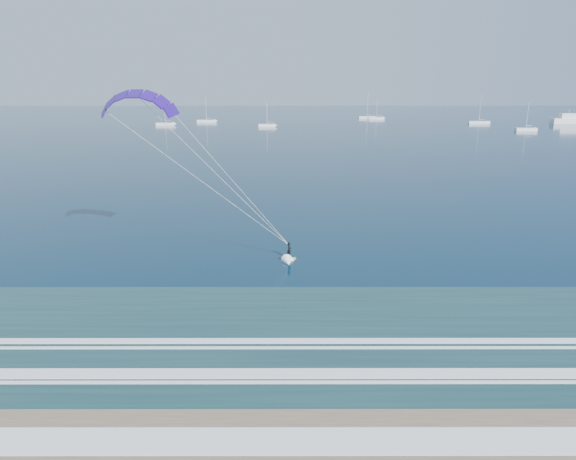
# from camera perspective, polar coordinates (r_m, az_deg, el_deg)

# --- Properties ---
(ground) EXTENTS (900.00, 900.00, 0.00)m
(ground) POSITION_cam_1_polar(r_m,az_deg,el_deg) (26.75, -6.61, -21.78)
(ground) COLOR #06273B
(ground) RESTS_ON ground
(kitesurfer_rig) EXTENTS (18.17, 5.50, 17.07)m
(kitesurfer_rig) POSITION_cam_1_polar(r_m,az_deg,el_deg) (46.70, -8.11, 6.31)
(kitesurfer_rig) COLOR #C5D118
(kitesurfer_rig) RESTS_ON ground
(motor_yacht) EXTENTS (16.53, 4.41, 6.63)m
(motor_yacht) POSITION_cam_1_polar(r_m,az_deg,el_deg) (270.56, 28.82, 10.69)
(motor_yacht) COLOR white
(motor_yacht) RESTS_ON ground
(sailboat_1) EXTENTS (7.99, 2.40, 11.08)m
(sailboat_1) POSITION_cam_1_polar(r_m,az_deg,el_deg) (233.35, -13.46, 11.39)
(sailboat_1) COLOR white
(sailboat_1) RESTS_ON ground
(sailboat_2) EXTENTS (8.89, 2.40, 11.97)m
(sailboat_2) POSITION_cam_1_polar(r_m,az_deg,el_deg) (250.25, -9.04, 11.88)
(sailboat_2) COLOR white
(sailboat_2) RESTS_ON ground
(sailboat_3) EXTENTS (7.02, 2.40, 9.97)m
(sailboat_3) POSITION_cam_1_polar(r_m,az_deg,el_deg) (219.20, -2.35, 11.55)
(sailboat_3) COLOR white
(sailboat_3) RESTS_ON ground
(sailboat_4) EXTENTS (7.70, 2.40, 10.61)m
(sailboat_4) POSITION_cam_1_polar(r_m,az_deg,el_deg) (274.58, 9.80, 12.16)
(sailboat_4) COLOR white
(sailboat_4) RESTS_ON ground
(sailboat_5) EXTENTS (9.42, 2.40, 12.76)m
(sailboat_5) POSITION_cam_1_polar(r_m,az_deg,el_deg) (253.42, 20.44, 11.16)
(sailboat_5) COLOR white
(sailboat_5) RESTS_ON ground
(sailboat_6) EXTENTS (7.88, 2.40, 10.79)m
(sailboat_6) POSITION_cam_1_polar(r_m,az_deg,el_deg) (217.96, 24.91, 10.12)
(sailboat_6) COLOR white
(sailboat_6) RESTS_ON ground
(sailboat_7) EXTENTS (8.66, 2.40, 13.29)m
(sailboat_7) POSITION_cam_1_polar(r_m,az_deg,el_deg) (280.76, 8.78, 12.28)
(sailboat_7) COLOR white
(sailboat_7) RESTS_ON ground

